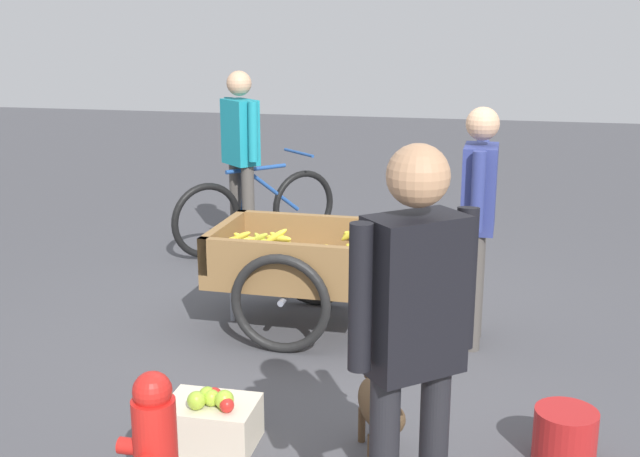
{
  "coord_description": "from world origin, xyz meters",
  "views": [
    {
      "loc": [
        -0.9,
        4.59,
        2.03
      ],
      "look_at": [
        0.13,
        -0.13,
        0.75
      ],
      "focal_mm": 44.98,
      "sensor_mm": 36.0,
      "label": 1
    }
  ],
  "objects_px": {
    "fruit_cart": "(300,265)",
    "vendor_person": "(478,207)",
    "bicycle": "(257,210)",
    "cyclist_person": "(241,146)",
    "mixed_fruit_crate": "(212,420)",
    "fire_hydrant": "(155,449)",
    "dog": "(380,407)",
    "plastic_bucket": "(565,436)",
    "bystander_person": "(413,327)"
  },
  "relations": [
    {
      "from": "dog",
      "to": "plastic_bucket",
      "type": "relative_size",
      "value": 2.2
    },
    {
      "from": "vendor_person",
      "to": "dog",
      "type": "xyz_separation_m",
      "value": [
        0.38,
        1.52,
        -0.63
      ]
    },
    {
      "from": "vendor_person",
      "to": "dog",
      "type": "height_order",
      "value": "vendor_person"
    },
    {
      "from": "vendor_person",
      "to": "cyclist_person",
      "type": "relative_size",
      "value": 0.95
    },
    {
      "from": "bystander_person",
      "to": "mixed_fruit_crate",
      "type": "bearing_deg",
      "value": -33.9
    },
    {
      "from": "dog",
      "to": "fire_hydrant",
      "type": "bearing_deg",
      "value": 39.07
    },
    {
      "from": "plastic_bucket",
      "to": "bystander_person",
      "type": "relative_size",
      "value": 0.18
    },
    {
      "from": "bicycle",
      "to": "mixed_fruit_crate",
      "type": "distance_m",
      "value": 3.44
    },
    {
      "from": "vendor_person",
      "to": "bystander_person",
      "type": "xyz_separation_m",
      "value": [
        0.17,
        2.25,
        0.08
      ]
    },
    {
      "from": "bystander_person",
      "to": "dog",
      "type": "bearing_deg",
      "value": -73.9
    },
    {
      "from": "plastic_bucket",
      "to": "mixed_fruit_crate",
      "type": "height_order",
      "value": "mixed_fruit_crate"
    },
    {
      "from": "fruit_cart",
      "to": "plastic_bucket",
      "type": "bearing_deg",
      "value": 139.28
    },
    {
      "from": "bicycle",
      "to": "fire_hydrant",
      "type": "xyz_separation_m",
      "value": [
        -0.76,
        3.98,
        -0.02
      ]
    },
    {
      "from": "bicycle",
      "to": "cyclist_person",
      "type": "height_order",
      "value": "cyclist_person"
    },
    {
      "from": "plastic_bucket",
      "to": "bystander_person",
      "type": "distance_m",
      "value": 1.38
    },
    {
      "from": "vendor_person",
      "to": "fruit_cart",
      "type": "bearing_deg",
      "value": -1.29
    },
    {
      "from": "dog",
      "to": "plastic_bucket",
      "type": "distance_m",
      "value": 0.88
    },
    {
      "from": "bicycle",
      "to": "plastic_bucket",
      "type": "distance_m",
      "value": 3.99
    },
    {
      "from": "fruit_cart",
      "to": "mixed_fruit_crate",
      "type": "height_order",
      "value": "fruit_cart"
    },
    {
      "from": "mixed_fruit_crate",
      "to": "cyclist_person",
      "type": "bearing_deg",
      "value": -74.98
    },
    {
      "from": "fruit_cart",
      "to": "mixed_fruit_crate",
      "type": "distance_m",
      "value": 1.62
    },
    {
      "from": "cyclist_person",
      "to": "mixed_fruit_crate",
      "type": "distance_m",
      "value": 3.45
    },
    {
      "from": "fruit_cart",
      "to": "bystander_person",
      "type": "bearing_deg",
      "value": 113.04
    },
    {
      "from": "plastic_bucket",
      "to": "fruit_cart",
      "type": "bearing_deg",
      "value": -40.72
    },
    {
      "from": "fruit_cart",
      "to": "vendor_person",
      "type": "height_order",
      "value": "vendor_person"
    },
    {
      "from": "bicycle",
      "to": "cyclist_person",
      "type": "distance_m",
      "value": 0.62
    },
    {
      "from": "fruit_cart",
      "to": "fire_hydrant",
      "type": "distance_m",
      "value": 2.22
    },
    {
      "from": "fruit_cart",
      "to": "cyclist_person",
      "type": "relative_size",
      "value": 1.05
    },
    {
      "from": "dog",
      "to": "plastic_bucket",
      "type": "xyz_separation_m",
      "value": [
        -0.85,
        -0.16,
        -0.14
      ]
    },
    {
      "from": "plastic_bucket",
      "to": "mixed_fruit_crate",
      "type": "relative_size",
      "value": 0.67
    },
    {
      "from": "plastic_bucket",
      "to": "mixed_fruit_crate",
      "type": "xyz_separation_m",
      "value": [
        1.67,
        0.2,
        -0.0
      ]
    },
    {
      "from": "bicycle",
      "to": "mixed_fruit_crate",
      "type": "relative_size",
      "value": 2.85
    },
    {
      "from": "bicycle",
      "to": "mixed_fruit_crate",
      "type": "height_order",
      "value": "bicycle"
    },
    {
      "from": "bicycle",
      "to": "fruit_cart",
      "type": "bearing_deg",
      "value": 115.03
    },
    {
      "from": "fire_hydrant",
      "to": "mixed_fruit_crate",
      "type": "bearing_deg",
      "value": -90.84
    },
    {
      "from": "mixed_fruit_crate",
      "to": "dog",
      "type": "bearing_deg",
      "value": -177.42
    },
    {
      "from": "fire_hydrant",
      "to": "plastic_bucket",
      "type": "xyz_separation_m",
      "value": [
        -1.68,
        -0.83,
        -0.2
      ]
    },
    {
      "from": "dog",
      "to": "fruit_cart",
      "type": "bearing_deg",
      "value": -63.92
    },
    {
      "from": "fruit_cart",
      "to": "bicycle",
      "type": "distance_m",
      "value": 1.95
    },
    {
      "from": "vendor_person",
      "to": "bystander_person",
      "type": "distance_m",
      "value": 2.26
    },
    {
      "from": "fruit_cart",
      "to": "cyclist_person",
      "type": "distance_m",
      "value": 1.96
    },
    {
      "from": "bystander_person",
      "to": "fruit_cart",
      "type": "bearing_deg",
      "value": -66.96
    },
    {
      "from": "cyclist_person",
      "to": "bystander_person",
      "type": "height_order",
      "value": "bystander_person"
    },
    {
      "from": "fire_hydrant",
      "to": "plastic_bucket",
      "type": "bearing_deg",
      "value": -153.62
    },
    {
      "from": "dog",
      "to": "cyclist_person",
      "type": "bearing_deg",
      "value": -62.23
    },
    {
      "from": "fruit_cart",
      "to": "mixed_fruit_crate",
      "type": "bearing_deg",
      "value": 87.89
    },
    {
      "from": "fruit_cart",
      "to": "fire_hydrant",
      "type": "xyz_separation_m",
      "value": [
        0.07,
        2.22,
        -0.1
      ]
    },
    {
      "from": "cyclist_person",
      "to": "bystander_person",
      "type": "xyz_separation_m",
      "value": [
        -1.9,
        3.93,
        0.03
      ]
    },
    {
      "from": "fruit_cart",
      "to": "dog",
      "type": "relative_size",
      "value": 2.58
    },
    {
      "from": "fire_hydrant",
      "to": "mixed_fruit_crate",
      "type": "relative_size",
      "value": 1.52
    }
  ]
}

